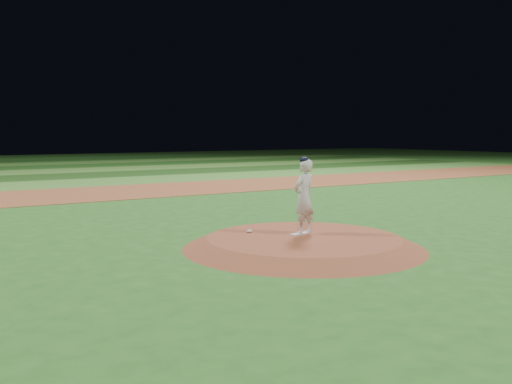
% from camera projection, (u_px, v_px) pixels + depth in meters
% --- Properties ---
extents(ground, '(120.00, 120.00, 0.00)m').
position_uv_depth(ground, '(304.00, 248.00, 12.96)').
color(ground, '#26601F').
rests_on(ground, ground).
extents(infield_dirt_band, '(70.00, 6.00, 0.02)m').
position_uv_depth(infield_dirt_band, '(106.00, 193.00, 24.66)').
color(infield_dirt_band, brown).
rests_on(infield_dirt_band, ground).
extents(outfield_stripe_0, '(70.00, 5.00, 0.02)m').
position_uv_depth(outfield_stripe_0, '(72.00, 183.00, 29.26)').
color(outfield_stripe_0, '#407B2D').
rests_on(outfield_stripe_0, ground).
extents(outfield_stripe_1, '(70.00, 5.00, 0.02)m').
position_uv_depth(outfield_stripe_1, '(49.00, 177.00, 33.44)').
color(outfield_stripe_1, '#1B4315').
rests_on(outfield_stripe_1, ground).
extents(outfield_stripe_2, '(70.00, 5.00, 0.02)m').
position_uv_depth(outfield_stripe_2, '(31.00, 172.00, 37.63)').
color(outfield_stripe_2, '#41782B').
rests_on(outfield_stripe_2, ground).
extents(outfield_stripe_3, '(70.00, 5.00, 0.02)m').
position_uv_depth(outfield_stripe_3, '(17.00, 168.00, 41.81)').
color(outfield_stripe_3, '#1B4716').
rests_on(outfield_stripe_3, ground).
extents(outfield_stripe_4, '(70.00, 5.00, 0.02)m').
position_uv_depth(outfield_stripe_4, '(5.00, 165.00, 45.99)').
color(outfield_stripe_4, '#3B7129').
rests_on(outfield_stripe_4, ground).
extents(pitchers_mound, '(5.50, 5.50, 0.25)m').
position_uv_depth(pitchers_mound, '(304.00, 242.00, 12.94)').
color(pitchers_mound, brown).
rests_on(pitchers_mound, ground).
extents(pitching_rubber, '(0.59, 0.26, 0.03)m').
position_uv_depth(pitching_rubber, '(300.00, 234.00, 13.28)').
color(pitching_rubber, silver).
rests_on(pitching_rubber, pitchers_mound).
extents(rosin_bag, '(0.13, 0.13, 0.07)m').
position_uv_depth(rosin_bag, '(249.00, 231.00, 13.48)').
color(rosin_bag, white).
rests_on(rosin_bag, pitchers_mound).
extents(pitcher_on_mound, '(0.73, 0.58, 1.80)m').
position_uv_depth(pitcher_on_mound, '(304.00, 196.00, 13.28)').
color(pitcher_on_mound, silver).
rests_on(pitcher_on_mound, pitchers_mound).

